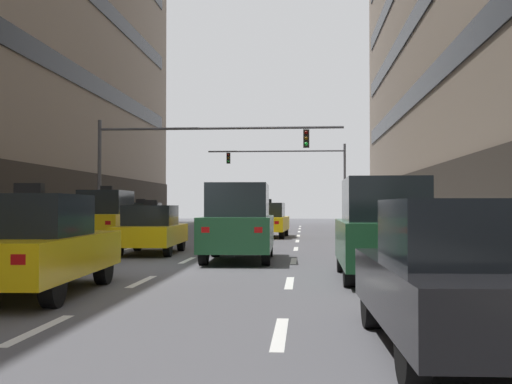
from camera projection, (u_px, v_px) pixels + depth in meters
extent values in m
plane|color=#515156|center=(173.00, 267.00, 15.81)|extent=(120.00, 120.00, 0.00)
cube|color=gray|center=(480.00, 267.00, 15.24)|extent=(3.06, 80.00, 0.14)
cube|color=silver|center=(0.00, 280.00, 13.05)|extent=(0.16, 2.00, 0.01)
cube|color=silver|center=(84.00, 260.00, 18.03)|extent=(0.16, 2.00, 0.01)
cube|color=silver|center=(131.00, 248.00, 23.02)|extent=(0.16, 2.00, 0.01)
cube|color=silver|center=(162.00, 240.00, 28.00)|extent=(0.16, 2.00, 0.01)
cube|color=silver|center=(184.00, 235.00, 32.99)|extent=(0.16, 2.00, 0.01)
cube|color=silver|center=(199.00, 231.00, 37.97)|extent=(0.16, 2.00, 0.01)
cube|color=silver|center=(212.00, 228.00, 42.95)|extent=(0.16, 2.00, 0.01)
cube|color=silver|center=(221.00, 226.00, 47.94)|extent=(0.16, 2.00, 0.01)
cube|color=silver|center=(39.00, 329.00, 7.83)|extent=(0.16, 2.00, 0.01)
cube|color=silver|center=(142.00, 281.00, 12.82)|extent=(0.16, 2.00, 0.01)
cube|color=silver|center=(187.00, 260.00, 17.80)|extent=(0.16, 2.00, 0.01)
cube|color=silver|center=(213.00, 248.00, 22.79)|extent=(0.16, 2.00, 0.01)
cube|color=silver|center=(229.00, 241.00, 27.77)|extent=(0.16, 2.00, 0.01)
cube|color=silver|center=(241.00, 235.00, 32.76)|extent=(0.16, 2.00, 0.01)
cube|color=silver|center=(249.00, 231.00, 37.74)|extent=(0.16, 2.00, 0.01)
cube|color=silver|center=(255.00, 228.00, 42.72)|extent=(0.16, 2.00, 0.01)
cube|color=silver|center=(260.00, 226.00, 47.71)|extent=(0.16, 2.00, 0.01)
cube|color=silver|center=(280.00, 333.00, 7.61)|extent=(0.16, 2.00, 0.01)
cube|color=silver|center=(290.00, 283.00, 12.59)|extent=(0.16, 2.00, 0.01)
cube|color=silver|center=(294.00, 261.00, 17.57)|extent=(0.16, 2.00, 0.01)
cube|color=silver|center=(296.00, 249.00, 22.56)|extent=(0.16, 2.00, 0.01)
cube|color=silver|center=(297.00, 241.00, 27.54)|extent=(0.16, 2.00, 0.01)
cube|color=silver|center=(298.00, 236.00, 32.53)|extent=(0.16, 2.00, 0.01)
cube|color=silver|center=(299.00, 232.00, 37.51)|extent=(0.16, 2.00, 0.01)
cube|color=silver|center=(300.00, 229.00, 42.49)|extent=(0.16, 2.00, 0.01)
cube|color=silver|center=(300.00, 226.00, 47.48)|extent=(0.16, 2.00, 0.01)
cylinder|color=black|center=(215.00, 225.00, 39.10)|extent=(0.24, 0.66, 0.65)
cylinder|color=black|center=(241.00, 225.00, 39.02)|extent=(0.24, 0.66, 0.65)
cylinder|color=black|center=(210.00, 227.00, 36.44)|extent=(0.24, 0.66, 0.65)
cylinder|color=black|center=(237.00, 227.00, 36.37)|extent=(0.24, 0.66, 0.65)
cube|color=yellow|center=(226.00, 219.00, 37.74)|extent=(1.94, 4.38, 0.89)
cube|color=black|center=(226.00, 204.00, 37.76)|extent=(1.65, 2.60, 0.89)
cube|color=white|center=(219.00, 216.00, 39.90)|extent=(0.20, 0.08, 0.14)
cube|color=red|center=(211.00, 217.00, 35.65)|extent=(0.20, 0.08, 0.14)
cube|color=white|center=(239.00, 216.00, 39.84)|extent=(0.20, 0.08, 0.14)
cube|color=red|center=(234.00, 217.00, 35.59)|extent=(0.20, 0.08, 0.14)
cube|color=black|center=(226.00, 195.00, 37.77)|extent=(0.44, 0.21, 0.18)
cylinder|color=black|center=(216.00, 246.00, 19.11)|extent=(0.24, 0.68, 0.67)
cylinder|color=black|center=(269.00, 246.00, 19.03)|extent=(0.24, 0.68, 0.67)
cylinder|color=black|center=(204.00, 252.00, 16.36)|extent=(0.24, 0.68, 0.67)
cylinder|color=black|center=(266.00, 253.00, 16.28)|extent=(0.24, 0.68, 0.67)
cube|color=#1E512D|center=(239.00, 233.00, 17.70)|extent=(1.99, 4.52, 0.92)
cube|color=black|center=(239.00, 200.00, 17.72)|extent=(1.70, 2.69, 0.92)
cube|color=white|center=(224.00, 225.00, 19.94)|extent=(0.21, 0.09, 0.14)
cube|color=red|center=(206.00, 230.00, 15.55)|extent=(0.21, 0.09, 0.14)
cube|color=white|center=(265.00, 225.00, 19.87)|extent=(0.21, 0.09, 0.14)
cube|color=red|center=(258.00, 230.00, 15.48)|extent=(0.21, 0.09, 0.14)
cylinder|color=black|center=(131.00, 230.00, 31.38)|extent=(0.26, 0.69, 0.68)
cylinder|color=black|center=(164.00, 230.00, 31.33)|extent=(0.26, 0.69, 0.68)
cylinder|color=black|center=(117.00, 232.00, 28.61)|extent=(0.26, 0.69, 0.68)
cylinder|color=black|center=(153.00, 232.00, 28.56)|extent=(0.26, 0.69, 0.68)
cube|color=yellow|center=(142.00, 224.00, 29.98)|extent=(2.09, 4.59, 0.66)
cube|color=black|center=(141.00, 210.00, 29.79)|extent=(1.73, 2.02, 0.70)
cube|color=white|center=(138.00, 221.00, 32.22)|extent=(0.21, 0.09, 0.14)
cube|color=red|center=(116.00, 223.00, 27.79)|extent=(0.21, 0.09, 0.14)
cube|color=white|center=(164.00, 221.00, 32.17)|extent=(0.21, 0.09, 0.14)
cube|color=red|center=(146.00, 223.00, 27.74)|extent=(0.21, 0.09, 0.14)
cube|color=black|center=(141.00, 201.00, 29.80)|extent=(0.46, 0.23, 0.18)
cylinder|color=black|center=(138.00, 242.00, 21.67)|extent=(0.23, 0.63, 0.63)
cylinder|color=black|center=(181.00, 242.00, 21.61)|extent=(0.23, 0.63, 0.63)
cylinder|color=black|center=(118.00, 246.00, 19.11)|extent=(0.23, 0.63, 0.63)
cylinder|color=black|center=(168.00, 246.00, 19.05)|extent=(0.23, 0.63, 0.63)
cube|color=yellow|center=(152.00, 235.00, 20.36)|extent=(1.89, 4.23, 0.61)
cube|color=black|center=(151.00, 215.00, 20.19)|extent=(1.58, 1.86, 0.64)
cube|color=white|center=(147.00, 229.00, 22.43)|extent=(0.19, 0.08, 0.13)
cube|color=red|center=(117.00, 234.00, 18.35)|extent=(0.19, 0.08, 0.13)
cube|color=white|center=(181.00, 229.00, 22.39)|extent=(0.19, 0.08, 0.13)
cube|color=red|center=(158.00, 234.00, 18.30)|extent=(0.19, 0.08, 0.13)
cube|color=black|center=(151.00, 203.00, 20.20)|extent=(0.42, 0.20, 0.17)
cylinder|color=black|center=(19.00, 266.00, 12.43)|extent=(0.27, 0.71, 0.70)
cylinder|color=black|center=(103.00, 267.00, 12.38)|extent=(0.27, 0.71, 0.70)
cylinder|color=black|center=(53.00, 285.00, 9.53)|extent=(0.27, 0.71, 0.70)
cube|color=yellow|center=(34.00, 255.00, 10.99)|extent=(2.17, 4.75, 0.68)
cube|color=black|center=(29.00, 215.00, 10.79)|extent=(1.79, 2.09, 0.72)
cube|color=white|center=(43.00, 241.00, 13.30)|extent=(0.22, 0.09, 0.15)
cube|color=white|center=(107.00, 241.00, 13.26)|extent=(0.22, 0.09, 0.15)
cube|color=red|center=(19.00, 259.00, 8.68)|extent=(0.22, 0.09, 0.15)
cube|color=black|center=(29.00, 189.00, 10.80)|extent=(0.48, 0.23, 0.19)
cylinder|color=black|center=(254.00, 229.00, 32.38)|extent=(0.25, 0.69, 0.68)
cylinder|color=black|center=(286.00, 229.00, 32.19)|extent=(0.25, 0.69, 0.68)
cylinder|color=black|center=(247.00, 231.00, 29.63)|extent=(0.25, 0.69, 0.68)
cylinder|color=black|center=(282.00, 232.00, 29.44)|extent=(0.25, 0.69, 0.68)
cube|color=yellow|center=(267.00, 224.00, 30.92)|extent=(2.08, 4.59, 0.66)
cube|color=black|center=(267.00, 210.00, 30.73)|extent=(1.72, 2.02, 0.70)
cube|color=white|center=(259.00, 220.00, 33.20)|extent=(0.21, 0.09, 0.14)
cube|color=red|center=(248.00, 222.00, 28.80)|extent=(0.21, 0.09, 0.14)
cube|color=white|center=(284.00, 220.00, 33.04)|extent=(0.21, 0.09, 0.14)
cube|color=red|center=(277.00, 223.00, 28.64)|extent=(0.21, 0.09, 0.14)
cube|color=black|center=(267.00, 201.00, 30.74)|extent=(0.46, 0.22, 0.18)
cylinder|color=black|center=(96.00, 235.00, 25.88)|extent=(0.25, 0.67, 0.66)
cylinder|color=black|center=(134.00, 235.00, 25.84)|extent=(0.25, 0.67, 0.66)
cylinder|color=black|center=(75.00, 239.00, 23.16)|extent=(0.25, 0.67, 0.66)
cylinder|color=black|center=(118.00, 239.00, 23.12)|extent=(0.25, 0.67, 0.66)
cube|color=yellow|center=(106.00, 225.00, 24.51)|extent=(2.06, 4.52, 0.91)
cube|color=black|center=(106.00, 202.00, 24.53)|extent=(1.74, 2.69, 0.91)
cube|color=white|center=(105.00, 220.00, 26.71)|extent=(0.21, 0.09, 0.14)
cube|color=red|center=(72.00, 223.00, 22.36)|extent=(0.21, 0.09, 0.14)
cube|color=white|center=(135.00, 220.00, 26.67)|extent=(0.21, 0.09, 0.14)
cube|color=red|center=(108.00, 223.00, 22.32)|extent=(0.21, 0.09, 0.14)
cube|color=black|center=(107.00, 188.00, 24.54)|extent=(0.45, 0.22, 0.18)
cylinder|color=black|center=(372.00, 302.00, 7.98)|extent=(0.23, 0.65, 0.65)
cylinder|color=black|center=(497.00, 303.00, 7.89)|extent=(0.23, 0.65, 0.65)
cylinder|color=black|center=(412.00, 350.00, 5.34)|extent=(0.23, 0.65, 0.65)
cube|color=black|center=(463.00, 292.00, 6.62)|extent=(1.90, 4.35, 0.63)
cube|color=black|center=(468.00, 232.00, 6.44)|extent=(1.61, 1.90, 0.67)
cube|color=white|center=(375.00, 263.00, 8.77)|extent=(0.20, 0.08, 0.14)
cube|color=red|center=(455.00, 316.00, 4.55)|extent=(0.20, 0.08, 0.14)
cube|color=white|center=(467.00, 264.00, 8.70)|extent=(0.20, 0.08, 0.14)
cylinder|color=black|center=(342.00, 258.00, 14.65)|extent=(0.23, 0.66, 0.66)
cylinder|color=black|center=(412.00, 258.00, 14.52)|extent=(0.23, 0.66, 0.66)
cylinder|color=black|center=(349.00, 270.00, 11.96)|extent=(0.23, 0.66, 0.66)
cylinder|color=black|center=(435.00, 270.00, 11.83)|extent=(0.23, 0.66, 0.66)
cube|color=#1E512D|center=(383.00, 242.00, 13.25)|extent=(1.87, 4.41, 0.90)
cube|color=black|center=(383.00, 200.00, 13.27)|extent=(1.62, 2.61, 0.90)
cube|color=white|center=(347.00, 231.00, 15.46)|extent=(0.20, 0.08, 0.14)
cube|color=red|center=(361.00, 240.00, 11.16)|extent=(0.20, 0.08, 0.14)
cube|color=white|center=(400.00, 231.00, 15.35)|extent=(0.20, 0.08, 0.14)
cube|color=red|center=(435.00, 241.00, 11.05)|extent=(0.20, 0.08, 0.14)
cylinder|color=#4C4C51|center=(99.00, 178.00, 29.93)|extent=(0.18, 0.18, 5.50)
cylinder|color=#4C4C51|center=(220.00, 128.00, 29.54)|extent=(11.58, 0.12, 0.12)
cube|color=black|center=(306.00, 139.00, 29.22)|extent=(0.28, 0.24, 0.84)
sphere|color=#4B0704|center=(306.00, 133.00, 29.08)|extent=(0.17, 0.17, 0.17)
sphere|color=#523505|center=(306.00, 138.00, 29.08)|extent=(0.17, 0.17, 0.17)
sphere|color=green|center=(306.00, 144.00, 29.07)|extent=(0.17, 0.17, 0.17)
cylinder|color=#4C4C51|center=(345.00, 184.00, 48.11)|extent=(0.18, 0.18, 6.17)
cylinder|color=#4C4C51|center=(276.00, 151.00, 48.57)|extent=(10.56, 0.12, 0.12)
cube|color=black|center=(228.00, 158.00, 48.84)|extent=(0.28, 0.24, 0.84)
sphere|color=#4B0704|center=(228.00, 155.00, 48.71)|extent=(0.17, 0.17, 0.17)
sphere|color=#523505|center=(228.00, 158.00, 48.70)|extent=(0.17, 0.17, 0.17)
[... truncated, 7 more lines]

